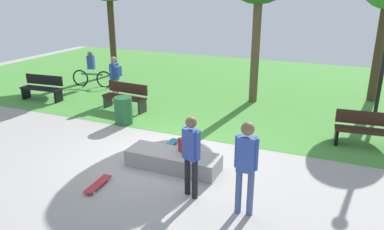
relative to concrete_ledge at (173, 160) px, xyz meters
The scene contains 14 objects.
ground_plane 0.64m from the concrete_ledge, 145.60° to the left, with size 28.00×28.00×0.00m, color #9E9993.
grass_lawn 8.12m from the concrete_ledge, 93.58° to the left, with size 26.60×12.49×0.01m, color #478C38.
concrete_ledge is the anchor object (origin of this frame).
backpack_on_ledge 0.45m from the concrete_ledge, 32.35° to the left, with size 0.28×0.20×0.32m, color maroon.
skater_performing_trick 1.51m from the concrete_ledge, 47.49° to the right, with size 0.40×0.32×1.69m.
skater_watching 2.47m from the concrete_ledge, 29.38° to the right, with size 0.43×0.24×1.81m.
skateboard_by_ledge 1.77m from the concrete_ledge, 127.67° to the right, with size 0.26×0.81×0.08m.
skateboard_spare 1.23m from the concrete_ledge, 120.39° to the left, with size 0.23×0.81×0.08m.
park_bench_far_right 4.78m from the concrete_ledge, 135.98° to the left, with size 1.63×0.60×0.91m.
park_bench_by_oak 7.58m from the concrete_ledge, 156.00° to the left, with size 1.63×0.60×0.91m.
park_bench_center_lawn 5.21m from the concrete_ledge, 37.48° to the left, with size 1.64×0.62×0.91m.
trash_bin 3.42m from the concrete_ledge, 142.48° to the left, with size 0.55×0.55×0.85m, color #1E592D.
pedestrian_with_backpack 5.87m from the concrete_ledge, 137.07° to the left, with size 0.35×0.43×1.67m.
cyclist_on_bicycle 8.45m from the concrete_ledge, 139.99° to the left, with size 1.80×0.39×1.52m.
Camera 1 is at (3.97, -7.29, 3.99)m, focal length 34.51 mm.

